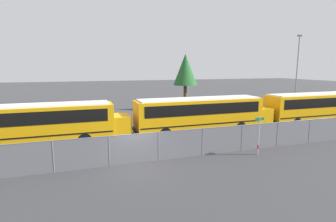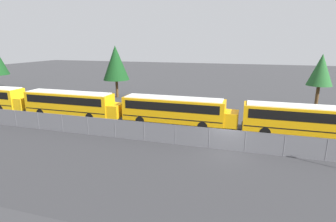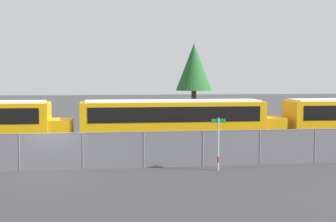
# 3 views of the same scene
# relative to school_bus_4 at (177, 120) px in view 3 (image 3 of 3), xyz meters

# --- Properties ---
(ground_plane) EXTENTS (200.00, 200.00, 0.00)m
(ground_plane) POSITION_rel_school_bus_4_xyz_m (-7.15, -5.33, -1.90)
(ground_plane) COLOR #38383A
(road_strip) EXTENTS (152.79, 12.00, 0.01)m
(road_strip) POSITION_rel_school_bus_4_xyz_m (-7.15, -11.33, -1.90)
(road_strip) COLOR #333335
(road_strip) RESTS_ON ground_plane
(fence) EXTENTS (118.86, 0.07, 1.86)m
(fence) POSITION_rel_school_bus_4_xyz_m (-7.15, -5.33, -0.95)
(fence) COLOR #9EA0A5
(fence) RESTS_ON ground_plane
(school_bus_4) EXTENTS (12.83, 2.44, 3.18)m
(school_bus_4) POSITION_rel_school_bus_4_xyz_m (0.00, 0.00, 0.00)
(school_bus_4) COLOR orange
(school_bus_4) RESTS_ON ground_plane
(street_sign) EXTENTS (0.70, 0.09, 2.61)m
(street_sign) POSITION_rel_school_bus_4_xyz_m (1.00, -6.46, -0.51)
(street_sign) COLOR #B7B7BC
(street_sign) RESTS_ON ground_plane
(tree_3) EXTENTS (3.25, 3.25, 7.63)m
(tree_3) POSITION_rel_school_bus_4_xyz_m (3.54, 12.61, 3.56)
(tree_3) COLOR #51381E
(tree_3) RESTS_ON ground_plane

